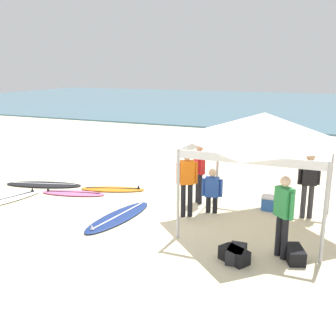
% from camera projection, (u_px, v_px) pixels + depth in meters
% --- Properties ---
extents(ground_plane, '(80.00, 80.00, 0.00)m').
position_uv_depth(ground_plane, '(153.00, 217.00, 10.45)').
color(ground_plane, beige).
extents(sea, '(80.00, 36.00, 0.10)m').
position_uv_depth(sea, '(297.00, 105.00, 40.04)').
color(sea, teal).
rests_on(sea, ground).
extents(canopy_tent, '(3.16, 3.16, 2.75)m').
position_uv_depth(canopy_tent, '(264.00, 128.00, 9.40)').
color(canopy_tent, '#B7B7BC').
rests_on(canopy_tent, ground).
extents(surfboard_black, '(2.59, 1.38, 0.19)m').
position_uv_depth(surfboard_black, '(44.00, 184.00, 13.23)').
color(surfboard_black, black).
rests_on(surfboard_black, ground).
extents(surfboard_orange, '(2.06, 1.17, 0.19)m').
position_uv_depth(surfboard_orange, '(113.00, 189.00, 12.73)').
color(surfboard_orange, orange).
rests_on(surfboard_orange, ground).
extents(surfboard_navy, '(0.95, 2.62, 0.19)m').
position_uv_depth(surfboard_navy, '(118.00, 217.00, 10.40)').
color(surfboard_navy, navy).
rests_on(surfboard_navy, ground).
extents(surfboard_white, '(1.27, 2.43, 0.19)m').
position_uv_depth(surfboard_white, '(3.00, 200.00, 11.68)').
color(surfboard_white, white).
rests_on(surfboard_white, ground).
extents(surfboard_pink, '(2.05, 1.01, 0.19)m').
position_uv_depth(surfboard_pink, '(73.00, 193.00, 12.34)').
color(surfboard_pink, pink).
rests_on(surfboard_pink, ground).
extents(person_black, '(0.53, 0.32, 1.71)m').
position_uv_depth(person_black, '(309.00, 181.00, 10.20)').
color(person_black, '#2D2D33').
rests_on(person_black, ground).
extents(person_red, '(0.40, 0.45, 1.71)m').
position_uv_depth(person_red, '(199.00, 169.00, 11.32)').
color(person_red, black).
rests_on(person_red, ground).
extents(person_green, '(0.43, 0.41, 1.71)m').
position_uv_depth(person_green, '(283.00, 211.00, 8.05)').
color(person_green, black).
rests_on(person_green, ground).
extents(person_orange, '(0.49, 0.37, 1.71)m').
position_uv_depth(person_orange, '(187.00, 180.00, 10.28)').
color(person_orange, black).
rests_on(person_orange, ground).
extents(person_blue, '(0.54, 0.28, 1.20)m').
position_uv_depth(person_blue, '(212.00, 189.00, 10.64)').
color(person_blue, black).
rests_on(person_blue, ground).
extents(gear_bag_near_tent, '(0.34, 0.61, 0.28)m').
position_uv_depth(gear_bag_near_tent, '(236.00, 254.00, 8.11)').
color(gear_bag_near_tent, '#232328').
rests_on(gear_bag_near_tent, ground).
extents(gear_bag_by_pole, '(0.51, 0.67, 0.28)m').
position_uv_depth(gear_bag_by_pole, '(294.00, 254.00, 8.10)').
color(gear_bag_by_pole, black).
rests_on(gear_bag_by_pole, ground).
extents(gear_bag_on_sand, '(0.68, 0.58, 0.28)m').
position_uv_depth(gear_bag_on_sand, '(234.00, 255.00, 8.05)').
color(gear_bag_on_sand, black).
rests_on(gear_bag_on_sand, ground).
extents(cooler_box, '(0.50, 0.36, 0.39)m').
position_uv_depth(cooler_box, '(271.00, 203.00, 10.93)').
color(cooler_box, '#2D60B7').
rests_on(cooler_box, ground).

